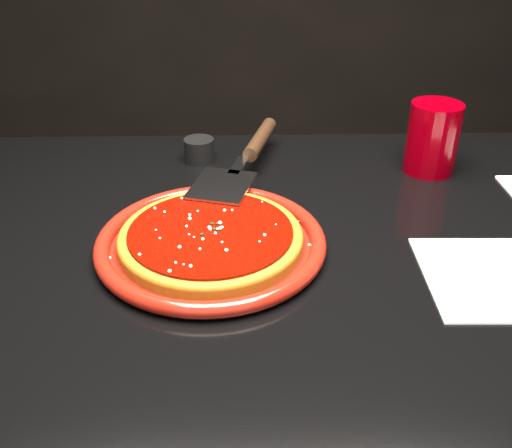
{
  "coord_description": "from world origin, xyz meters",
  "views": [
    {
      "loc": [
        -0.05,
        -0.63,
        1.16
      ],
      "look_at": [
        -0.03,
        0.03,
        0.77
      ],
      "focal_mm": 40.0,
      "sensor_mm": 36.0,
      "label": 1
    }
  ],
  "objects_px": {
    "cup": "(432,138)",
    "table": "(276,436)",
    "plate": "(211,242)",
    "pizza_server": "(245,157)",
    "ramekin": "(199,150)"
  },
  "relations": [
    {
      "from": "pizza_server",
      "to": "ramekin",
      "type": "bearing_deg",
      "value": 150.75
    },
    {
      "from": "table",
      "to": "pizza_server",
      "type": "distance_m",
      "value": 0.47
    },
    {
      "from": "pizza_server",
      "to": "ramekin",
      "type": "relative_size",
      "value": 6.84
    },
    {
      "from": "plate",
      "to": "ramekin",
      "type": "distance_m",
      "value": 0.29
    },
    {
      "from": "table",
      "to": "plate",
      "type": "height_order",
      "value": "plate"
    },
    {
      "from": "plate",
      "to": "pizza_server",
      "type": "distance_m",
      "value": 0.21
    },
    {
      "from": "table",
      "to": "plate",
      "type": "distance_m",
      "value": 0.4
    },
    {
      "from": "cup",
      "to": "ramekin",
      "type": "height_order",
      "value": "cup"
    },
    {
      "from": "plate",
      "to": "pizza_server",
      "type": "height_order",
      "value": "pizza_server"
    },
    {
      "from": "cup",
      "to": "ramekin",
      "type": "distance_m",
      "value": 0.39
    },
    {
      "from": "cup",
      "to": "table",
      "type": "bearing_deg",
      "value": -138.22
    },
    {
      "from": "table",
      "to": "plate",
      "type": "bearing_deg",
      "value": -179.99
    },
    {
      "from": "pizza_server",
      "to": "ramekin",
      "type": "xyz_separation_m",
      "value": [
        -0.08,
        0.08,
        -0.02
      ]
    },
    {
      "from": "cup",
      "to": "pizza_server",
      "type": "bearing_deg",
      "value": -174.69
    },
    {
      "from": "table",
      "to": "ramekin",
      "type": "distance_m",
      "value": 0.5
    }
  ]
}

